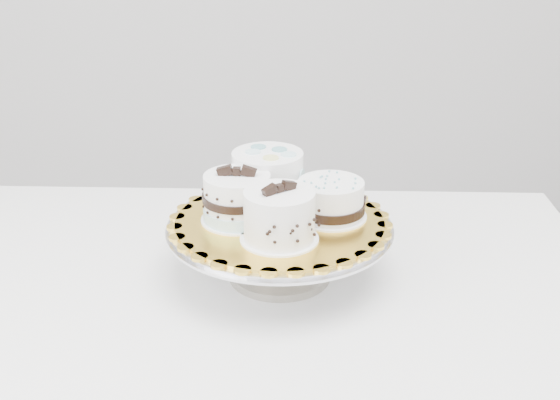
{
  "coord_description": "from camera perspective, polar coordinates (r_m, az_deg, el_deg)",
  "views": [
    {
      "loc": [
        0.04,
        -0.78,
        1.3
      ],
      "look_at": [
        0.16,
        0.15,
        0.88
      ],
      "focal_mm": 45.0,
      "sensor_mm": 36.0,
      "label": 1
    }
  ],
  "objects": [
    {
      "name": "table",
      "position": [
        1.13,
        -2.06,
        -10.66
      ],
      "size": [
        1.21,
        0.91,
        0.75
      ],
      "rotation": [
        0.0,
        0.0,
        -0.17
      ],
      "color": "white",
      "rests_on": "floor"
    },
    {
      "name": "cake_stand",
      "position": [
        1.07,
        -0.02,
        -3.27
      ],
      "size": [
        0.34,
        0.34,
        0.09
      ],
      "color": "gray",
      "rests_on": "table"
    },
    {
      "name": "cake_dots",
      "position": [
        1.1,
        -1.01,
        1.9
      ],
      "size": [
        0.13,
        0.13,
        0.08
      ],
      "rotation": [
        0.0,
        0.0,
        0.17
      ],
      "color": "white",
      "rests_on": "cake_board"
    },
    {
      "name": "cake_banded",
      "position": [
        1.04,
        -3.48,
        0.02
      ],
      "size": [
        0.12,
        0.12,
        0.09
      ],
      "rotation": [
        0.0,
        0.0,
        -0.22
      ],
      "color": "white",
      "rests_on": "cake_board"
    },
    {
      "name": "cake_swirl",
      "position": [
        0.98,
        -0.06,
        -1.4
      ],
      "size": [
        0.14,
        0.14,
        0.09
      ],
      "rotation": [
        0.0,
        0.0,
        0.48
      ],
      "color": "white",
      "rests_on": "cake_board"
    },
    {
      "name": "cake_board",
      "position": [
        1.05,
        -0.02,
        -1.74
      ],
      "size": [
        0.38,
        0.38,
        0.0
      ],
      "primitive_type": "cylinder",
      "rotation": [
        0.0,
        0.0,
        -0.26
      ],
      "color": "gold",
      "rests_on": "cake_stand"
    },
    {
      "name": "cake_ribbon",
      "position": [
        1.06,
        4.17,
        -0.03
      ],
      "size": [
        0.13,
        0.13,
        0.06
      ],
      "rotation": [
        0.0,
        0.0,
        -0.36
      ],
      "color": "white",
      "rests_on": "cake_board"
    }
  ]
}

